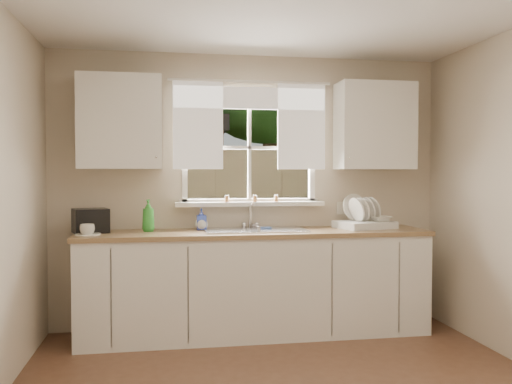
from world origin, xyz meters
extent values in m
cube|color=beige|center=(0.00, 2.00, 0.57)|extent=(3.60, 0.02, 1.15)
cube|color=beige|center=(0.00, 2.00, 2.33)|extent=(3.60, 0.02, 0.35)
cube|color=beige|center=(-1.20, 2.00, 1.65)|extent=(1.20, 0.02, 1.00)
cube|color=beige|center=(1.20, 2.00, 1.65)|extent=(1.20, 0.02, 1.00)
cube|color=white|center=(0.00, 2.02, 1.15)|extent=(1.30, 0.06, 0.05)
cube|color=white|center=(0.00, 2.02, 2.15)|extent=(1.30, 0.06, 0.05)
cube|color=white|center=(-0.60, 2.02, 1.65)|extent=(0.05, 0.06, 1.05)
cube|color=white|center=(0.60, 2.02, 1.65)|extent=(0.05, 0.06, 1.05)
cube|color=white|center=(0.00, 2.02, 1.65)|extent=(0.03, 0.04, 1.00)
cube|color=white|center=(0.00, 2.02, 1.65)|extent=(1.20, 0.04, 0.03)
cube|color=white|center=(0.00, 1.96, 1.13)|extent=(1.38, 0.14, 0.04)
cylinder|color=white|center=(0.00, 1.94, 2.25)|extent=(1.50, 0.02, 0.02)
cube|color=white|center=(-0.48, 1.95, 1.85)|extent=(0.45, 0.02, 0.80)
cube|color=white|center=(0.48, 1.95, 1.85)|extent=(0.45, 0.02, 0.80)
cube|color=white|center=(0.00, 1.95, 2.10)|extent=(1.40, 0.02, 0.20)
cube|color=white|center=(0.00, 1.68, 0.43)|extent=(3.00, 0.62, 0.87)
cube|color=olive|center=(0.00, 1.68, 0.89)|extent=(3.04, 0.65, 0.04)
cube|color=white|center=(-1.15, 1.82, 1.85)|extent=(0.70, 0.33, 0.80)
cube|color=white|center=(1.15, 1.82, 1.85)|extent=(0.70, 0.33, 0.80)
cube|color=beige|center=(0.88, 1.99, 1.08)|extent=(0.08, 0.01, 0.12)
cylinder|color=brown|center=(0.04, 1.94, 1.18)|extent=(0.04, 0.04, 0.06)
cylinder|color=brown|center=(-0.22, 1.94, 1.18)|extent=(0.04, 0.04, 0.06)
cylinder|color=brown|center=(0.24, 1.94, 1.18)|extent=(0.04, 0.04, 0.06)
cube|color=#335421|center=(0.00, 7.00, -0.02)|extent=(20.00, 10.00, 0.02)
cube|color=#9A7C55|center=(0.00, 5.00, 0.90)|extent=(8.00, 0.10, 1.80)
cube|color=#5E1A14|center=(-1.20, 8.50, 1.10)|extent=(3.00, 3.00, 2.20)
cube|color=black|center=(-1.20, 8.50, 2.35)|extent=(3.20, 3.20, 0.30)
cylinder|color=#423021|center=(1.40, 8.00, 1.60)|extent=(0.36, 0.36, 3.20)
sphere|color=#214716|center=(1.40, 8.00, 4.00)|extent=(4.00, 4.00, 4.00)
sphere|color=#214716|center=(0.30, 9.50, 4.50)|extent=(3.20, 3.20, 3.20)
cube|color=#B7B7BC|center=(0.00, 1.71, 0.83)|extent=(0.84, 0.46, 0.18)
cube|color=#B7B7BC|center=(0.00, 1.71, 0.92)|extent=(0.88, 0.50, 0.01)
cube|color=#B7B7BC|center=(0.00, 1.71, 0.89)|extent=(0.02, 0.41, 0.14)
cylinder|color=silver|center=(0.00, 1.96, 1.02)|extent=(0.03, 0.03, 0.22)
cylinder|color=silver|center=(0.00, 1.88, 1.13)|extent=(0.02, 0.18, 0.02)
sphere|color=silver|center=(-0.06, 1.96, 0.94)|extent=(0.05, 0.05, 0.05)
sphere|color=silver|center=(0.06, 1.96, 0.94)|extent=(0.05, 0.05, 0.05)
cube|color=white|center=(1.02, 1.74, 0.94)|extent=(0.56, 0.48, 0.06)
cylinder|color=white|center=(0.97, 1.86, 1.09)|extent=(0.27, 0.14, 0.25)
cylinder|color=white|center=(0.94, 1.71, 1.08)|extent=(0.12, 0.23, 0.22)
cylinder|color=white|center=(0.99, 1.73, 1.08)|extent=(0.12, 0.23, 0.22)
cylinder|color=white|center=(1.05, 1.74, 1.08)|extent=(0.12, 0.23, 0.22)
cylinder|color=white|center=(1.11, 1.76, 1.08)|extent=(0.12, 0.23, 0.22)
imported|color=white|center=(1.16, 1.69, 1.00)|extent=(0.22, 0.22, 0.05)
imported|color=green|center=(-0.92, 1.77, 1.05)|extent=(0.13, 0.13, 0.28)
imported|color=#3046B4|center=(-0.46, 1.85, 1.00)|extent=(0.09, 0.09, 0.19)
imported|color=beige|center=(-0.46, 1.84, 0.98)|extent=(0.12, 0.12, 0.15)
cylinder|color=white|center=(-1.40, 1.59, 0.92)|extent=(0.20, 0.20, 0.01)
imported|color=silver|center=(-1.40, 1.56, 0.96)|extent=(0.15, 0.15, 0.09)
cube|color=black|center=(-1.40, 1.76, 1.01)|extent=(0.34, 0.31, 0.20)
camera|label=1|loc=(-0.78, -2.97, 1.41)|focal=38.00mm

